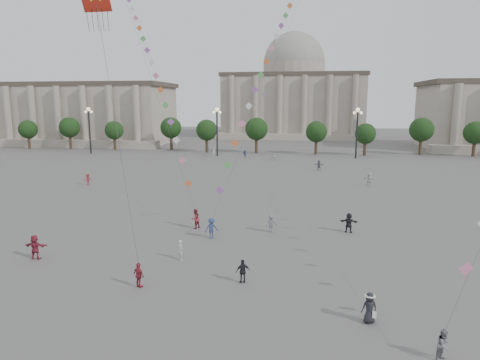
# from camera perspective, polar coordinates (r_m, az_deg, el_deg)

# --- Properties ---
(ground) EXTENTS (360.00, 360.00, 0.00)m
(ground) POSITION_cam_1_polar(r_m,az_deg,el_deg) (26.03, -1.21, -16.71)
(ground) COLOR #4F4D4B
(ground) RESTS_ON ground
(hall_west) EXTENTS (84.00, 26.22, 17.20)m
(hall_west) POSITION_cam_1_polar(r_m,az_deg,el_deg) (140.95, -25.86, 7.96)
(hall_west) COLOR gray
(hall_west) RESTS_ON ground
(hall_central) EXTENTS (48.30, 34.30, 35.50)m
(hall_central) POSITION_cam_1_polar(r_m,az_deg,el_deg) (152.13, 7.12, 11.20)
(hall_central) COLOR gray
(hall_central) RESTS_ON ground
(tree_row) EXTENTS (137.12, 5.12, 8.00)m
(tree_row) POSITION_cam_1_polar(r_m,az_deg,el_deg) (101.12, 6.26, 6.66)
(tree_row) COLOR #3C2A1E
(tree_row) RESTS_ON ground
(lamp_post_far_west) EXTENTS (2.00, 0.90, 10.65)m
(lamp_post_far_west) POSITION_cam_1_polar(r_m,az_deg,el_deg) (105.04, -19.48, 7.34)
(lamp_post_far_west) COLOR #262628
(lamp_post_far_west) RESTS_ON ground
(lamp_post_mid_west) EXTENTS (2.00, 0.90, 10.65)m
(lamp_post_mid_west) POSITION_cam_1_polar(r_m,az_deg,el_deg) (94.85, -3.09, 7.64)
(lamp_post_mid_west) COLOR #262628
(lamp_post_mid_west) RESTS_ON ground
(lamp_post_mid_east) EXTENTS (2.00, 0.90, 10.65)m
(lamp_post_mid_east) POSITION_cam_1_polar(r_m,az_deg,el_deg) (93.60, 15.37, 7.26)
(lamp_post_mid_east) COLOR #262628
(lamp_post_mid_east) RESTS_ON ground
(person_crowd_0) EXTENTS (1.01, 0.49, 1.68)m
(person_crowd_0) POSITION_cam_1_polar(r_m,az_deg,el_deg) (92.34, 0.65, 3.53)
(person_crowd_0) COLOR #38487F
(person_crowd_0) RESTS_ON ground
(person_crowd_2) EXTENTS (1.19, 1.18, 1.65)m
(person_crowd_2) POSITION_cam_1_polar(r_m,az_deg,el_deg) (65.44, -19.61, 0.07)
(person_crowd_2) COLOR maroon
(person_crowd_2) RESTS_ON ground
(person_crowd_3) EXTENTS (1.75, 0.71, 1.84)m
(person_crowd_3) POSITION_cam_1_polar(r_m,az_deg,el_deg) (40.66, 14.30, -5.54)
(person_crowd_3) COLOR black
(person_crowd_3) RESTS_ON ground
(person_crowd_4) EXTENTS (1.49, 1.13, 1.57)m
(person_crowd_4) POSITION_cam_1_polar(r_m,az_deg,el_deg) (88.23, 4.47, 3.14)
(person_crowd_4) COLOR silver
(person_crowd_4) RESTS_ON ground
(person_crowd_6) EXTENTS (1.24, 0.93, 1.70)m
(person_crowd_6) POSITION_cam_1_polar(r_m,az_deg,el_deg) (39.53, 4.19, -5.81)
(person_crowd_6) COLOR slate
(person_crowd_6) RESTS_ON ground
(person_crowd_7) EXTENTS (1.86, 1.22, 1.92)m
(person_crowd_7) POSITION_cam_1_polar(r_m,az_deg,el_deg) (63.71, 16.86, 0.09)
(person_crowd_7) COLOR silver
(person_crowd_7) RESTS_ON ground
(person_crowd_10) EXTENTS (0.49, 0.72, 1.92)m
(person_crowd_10) POSITION_cam_1_polar(r_m,az_deg,el_deg) (93.49, -3.49, 3.67)
(person_crowd_10) COLOR silver
(person_crowd_10) RESTS_ON ground
(person_crowd_12) EXTENTS (1.73, 0.79, 1.80)m
(person_crowd_12) POSITION_cam_1_polar(r_m,az_deg,el_deg) (76.48, 10.49, 1.97)
(person_crowd_12) COLOR slate
(person_crowd_12) RESTS_ON ground
(person_crowd_13) EXTENTS (0.63, 0.67, 1.54)m
(person_crowd_13) POSITION_cam_1_polar(r_m,az_deg,el_deg) (33.23, -7.91, -9.20)
(person_crowd_13) COLOR silver
(person_crowd_13) RESTS_ON ground
(tourist_0) EXTENTS (1.04, 0.86, 1.66)m
(tourist_0) POSITION_cam_1_polar(r_m,az_deg,el_deg) (29.01, -13.34, -12.24)
(tourist_0) COLOR maroon
(tourist_0) RESTS_ON ground
(tourist_2) EXTENTS (1.79, 0.66, 1.90)m
(tourist_2) POSITION_cam_1_polar(r_m,az_deg,el_deg) (36.49, -25.66, -8.06)
(tourist_2) COLOR maroon
(tourist_2) RESTS_ON ground
(tourist_4) EXTENTS (1.02, 0.71, 1.61)m
(tourist_4) POSITION_cam_1_polar(r_m,az_deg,el_deg) (28.92, 0.39, -12.07)
(tourist_4) COLOR black
(tourist_4) RESTS_ON ground
(kite_flyer_0) EXTENTS (1.10, 1.16, 1.90)m
(kite_flyer_0) POSITION_cam_1_polar(r_m,az_deg,el_deg) (40.87, -5.98, -5.15)
(kite_flyer_0) COLOR maroon
(kite_flyer_0) RESTS_ON ground
(kite_flyer_1) EXTENTS (1.37, 1.21, 1.84)m
(kite_flyer_1) POSITION_cam_1_polar(r_m,az_deg,el_deg) (37.85, -3.82, -6.43)
(kite_flyer_1) COLOR navy
(kite_flyer_1) RESTS_ON ground
(kite_flyer_2) EXTENTS (0.94, 0.94, 1.53)m
(kite_flyer_2) POSITION_cam_1_polar(r_m,az_deg,el_deg) (23.21, 25.52, -19.24)
(kite_flyer_2) COLOR slate
(kite_flyer_2) RESTS_ON ground
(hat_person) EXTENTS (0.94, 0.73, 1.72)m
(hat_person) POSITION_cam_1_polar(r_m,az_deg,el_deg) (25.14, 16.88, -15.93)
(hat_person) COLOR black
(hat_person) RESTS_ON ground
(dragon_kite) EXTENTS (3.60, 3.49, 19.09)m
(dragon_kite) POSITION_cam_1_polar(r_m,az_deg,el_deg) (35.18, -18.44, 20.01)
(dragon_kite) COLOR red
(dragon_kite) RESTS_ON ground
(kite_train_west) EXTENTS (21.68, 30.69, 52.32)m
(kite_train_west) POSITION_cam_1_polar(r_m,az_deg,el_deg) (59.49, -13.47, 19.12)
(kite_train_west) COLOR #3F3F3F
(kite_train_west) RESTS_ON ground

